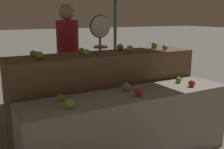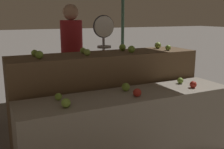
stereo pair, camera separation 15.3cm
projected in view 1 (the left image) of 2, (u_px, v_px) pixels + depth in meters
display_counter_front at (131, 127)px, 2.81m from camera, size 2.32×0.55×0.76m
display_counter_back at (105, 97)px, 3.28m from camera, size 2.32×0.55×1.11m
apple_front_0 at (70, 104)px, 2.27m from camera, size 0.08×0.08×0.08m
apple_front_1 at (139, 92)px, 2.62m from camera, size 0.08×0.08×0.08m
apple_front_2 at (192, 83)px, 2.97m from camera, size 0.08×0.08×0.08m
apple_front_3 at (61, 98)px, 2.47m from camera, size 0.07×0.07×0.07m
apple_front_4 at (127, 87)px, 2.81m from camera, size 0.09×0.09×0.09m
apple_front_5 at (178, 80)px, 3.15m from camera, size 0.07×0.07×0.07m
apple_back_0 at (39, 55)px, 2.68m from camera, size 0.09×0.09×0.09m
apple_back_1 at (87, 53)px, 2.93m from camera, size 0.08×0.08×0.08m
apple_back_2 at (130, 49)px, 3.19m from camera, size 0.09×0.09×0.09m
apple_back_3 at (165, 47)px, 3.45m from camera, size 0.07×0.07×0.07m
apple_back_4 at (33, 54)px, 2.85m from camera, size 0.08×0.08×0.08m
apple_back_5 at (82, 51)px, 3.12m from camera, size 0.07×0.07×0.07m
apple_back_6 at (120, 47)px, 3.38m from camera, size 0.09×0.09×0.09m
apple_back_7 at (154, 45)px, 3.63m from camera, size 0.09×0.09×0.09m
produce_scale at (100, 44)px, 3.77m from camera, size 0.32×0.20×1.56m
person_vendor_at_scale at (68, 54)px, 3.85m from camera, size 0.39×0.39×1.71m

